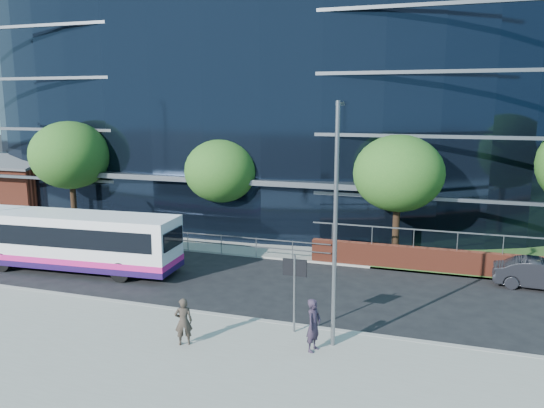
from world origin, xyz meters
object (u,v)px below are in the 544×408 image
(brick_pavilion, at_px, (14,185))
(pedestrian_b, at_px, (184,321))
(pedestrian, at_px, (314,325))
(street_sign, at_px, (295,277))
(tree_far_a, at_px, (70,155))
(city_bus, at_px, (77,241))
(tree_far_b, at_px, (221,171))
(streetlight_east, at_px, (336,219))
(parked_car, at_px, (541,274))
(tree_far_c, at_px, (398,174))

(brick_pavilion, height_order, pedestrian_b, brick_pavilion)
(brick_pavilion, relative_size, pedestrian, 4.91)
(pedestrian, bearing_deg, street_sign, 53.46)
(tree_far_a, height_order, pedestrian, tree_far_a)
(street_sign, height_order, city_bus, street_sign)
(city_bus, relative_size, pedestrian, 6.02)
(tree_far_b, bearing_deg, city_bus, -122.46)
(streetlight_east, bearing_deg, tree_far_a, 149.54)
(tree_far_b, relative_size, city_bus, 0.57)
(parked_car, xyz_separation_m, pedestrian_b, (-12.25, -10.12, 0.31))
(street_sign, bearing_deg, pedestrian_b, -146.98)
(streetlight_east, xyz_separation_m, pedestrian, (-0.52, -0.60, -3.41))
(tree_far_b, bearing_deg, tree_far_c, -2.86)
(tree_far_a, xyz_separation_m, pedestrian, (18.48, -11.78, -3.84))
(tree_far_b, bearing_deg, parked_car, -10.50)
(street_sign, bearing_deg, pedestrian, -50.48)
(pedestrian_b, bearing_deg, parked_car, -168.22)
(tree_far_b, bearing_deg, tree_far_a, -177.14)
(tree_far_a, bearing_deg, tree_far_c, 0.00)
(tree_far_a, xyz_separation_m, tree_far_b, (10.00, 0.50, -0.65))
(brick_pavilion, distance_m, tree_far_a, 10.48)
(street_sign, height_order, pedestrian, street_sign)
(streetlight_east, relative_size, pedestrian_b, 4.95)
(street_sign, xyz_separation_m, pedestrian_b, (-3.22, -2.09, -1.19))
(streetlight_east, height_order, city_bus, streetlight_east)
(city_bus, height_order, pedestrian_b, city_bus)
(brick_pavilion, bearing_deg, tree_far_c, -8.82)
(tree_far_a, xyz_separation_m, city_bus, (5.42, -6.70, -3.37))
(street_sign, bearing_deg, city_bus, 162.16)
(street_sign, bearing_deg, parked_car, 41.62)
(brick_pavilion, relative_size, street_sign, 3.07)
(brick_pavilion, relative_size, tree_far_c, 1.32)
(streetlight_east, distance_m, city_bus, 14.60)
(brick_pavilion, xyz_separation_m, street_sign, (26.50, -15.09, 0.21))
(tree_far_a, relative_size, streetlight_east, 0.87)
(brick_pavilion, xyz_separation_m, streetlight_east, (28.00, -15.67, 2.50))
(brick_pavilion, bearing_deg, street_sign, -29.65)
(streetlight_east, distance_m, parked_car, 12.05)
(brick_pavilion, distance_m, tree_far_c, 29.46)
(street_sign, height_order, tree_far_c, tree_far_c)
(street_sign, distance_m, tree_far_c, 11.14)
(brick_pavilion, bearing_deg, pedestrian_b, -36.43)
(tree_far_a, relative_size, pedestrian, 3.98)
(tree_far_b, xyz_separation_m, pedestrian_b, (4.28, -13.18, -3.25))
(pedestrian, height_order, pedestrian_b, pedestrian)
(street_sign, relative_size, tree_far_a, 0.40)
(tree_far_b, distance_m, pedestrian, 15.26)
(streetlight_east, relative_size, pedestrian, 4.57)
(city_bus, height_order, parked_car, city_bus)
(street_sign, height_order, streetlight_east, streetlight_east)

